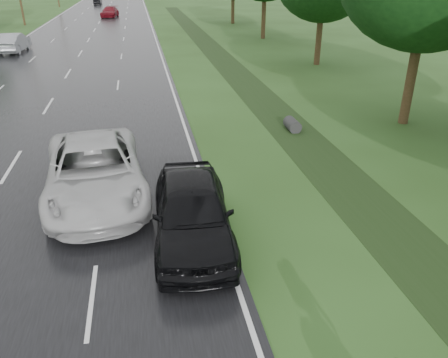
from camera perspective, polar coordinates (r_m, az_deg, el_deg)
name	(u,v)px	position (r m, az deg, el deg)	size (l,w,h in m)	color
road	(93,34)	(53.52, -16.80, 17.72)	(14.00, 180.00, 0.04)	black
edge_stripe_east	(153,32)	(53.31, -9.22, 18.44)	(0.12, 180.00, 0.01)	silver
edge_stripe_west	(29,35)	(54.56, -24.14, 16.79)	(0.12, 180.00, 0.01)	silver
center_line	(92,33)	(53.51, -16.80, 17.75)	(0.12, 180.00, 0.01)	silver
drainage_ditch	(247,84)	(28.15, 3.05, 12.27)	(2.20, 120.00, 0.56)	#1C3113
white_pickup	(95,171)	(14.18, -16.52, 1.02)	(2.93, 6.36, 1.77)	#BBBBBB
dark_sedan	(192,211)	(11.46, -4.15, -4.21)	(2.01, 5.01, 1.71)	black
silver_sedan	(13,42)	(43.45, -25.82, 15.76)	(1.69, 4.85, 1.60)	#919499
far_car_red	(110,12)	(71.56, -14.70, 20.37)	(2.03, 5.00, 1.45)	maroon
far_car_dark	(98,1)	(97.87, -16.18, 21.44)	(1.41, 4.04, 1.33)	black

